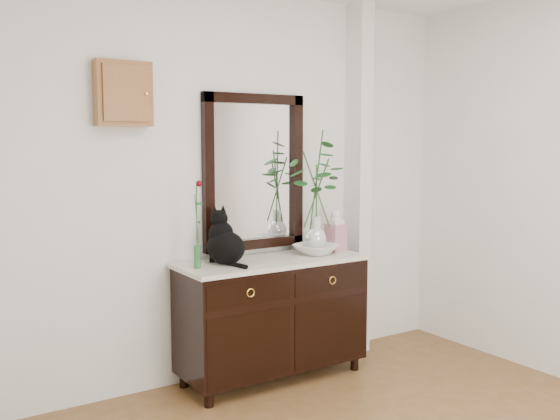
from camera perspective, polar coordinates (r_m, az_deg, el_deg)
wall_back at (r=4.41m, az=-3.57°, el=2.28°), size 3.60×0.04×2.70m
pilaster at (r=4.91m, az=7.13°, el=2.65°), size 0.12×0.20×2.70m
sideboard at (r=4.39m, az=-0.72°, el=-9.33°), size 1.33×0.52×0.82m
wall_mirror at (r=4.44m, az=-2.37°, el=3.48°), size 0.80×0.06×1.10m
key_cabinet at (r=4.02m, az=-14.13°, el=10.28°), size 0.35×0.10×0.40m
cat at (r=4.13m, az=-5.00°, el=-2.44°), size 0.31×0.35×0.36m
lotus_bowl at (r=4.49m, az=3.32°, el=-3.60°), size 0.37×0.37×0.07m
vase_branches at (r=4.44m, az=3.35°, el=1.81°), size 0.52×0.52×0.88m
bud_vase_rose at (r=3.98m, az=-7.61°, el=-1.28°), size 0.09×0.09×0.57m
ginger_jar at (r=4.62m, az=5.11°, el=-1.77°), size 0.13×0.13×0.32m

